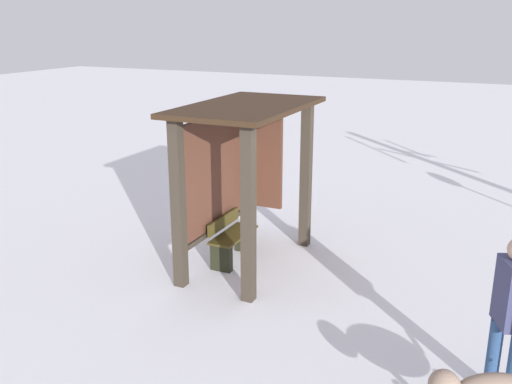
{
  "coord_description": "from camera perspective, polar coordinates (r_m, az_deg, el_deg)",
  "views": [
    {
      "loc": [
        -7.62,
        -3.68,
        3.79
      ],
      "look_at": [
        0.05,
        -0.12,
        1.2
      ],
      "focal_mm": 39.91,
      "sensor_mm": 36.0,
      "label": 1
    }
  ],
  "objects": [
    {
      "name": "ground_plane",
      "position": [
        9.28,
        -0.82,
        -7.12
      ],
      "size": [
        60.0,
        60.0,
        0.0
      ],
      "primitive_type": "plane",
      "color": "white"
    },
    {
      "name": "bus_shelter",
      "position": [
        8.88,
        -1.69,
        3.67
      ],
      "size": [
        2.71,
        1.57,
        2.57
      ],
      "color": "#372F25",
      "rests_on": "ground"
    },
    {
      "name": "person_walking",
      "position": [
        6.26,
        24.23,
        -10.59
      ],
      "size": [
        0.57,
        0.39,
        1.8
      ],
      "color": "#393B5F",
      "rests_on": "ground"
    },
    {
      "name": "bench_left_inside",
      "position": [
        9.26,
        -2.39,
        -4.93
      ],
      "size": [
        1.05,
        0.4,
        0.75
      ],
      "color": "#423817",
      "rests_on": "ground"
    }
  ]
}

